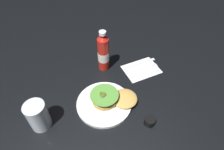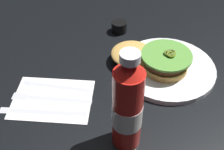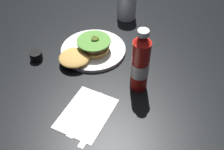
% 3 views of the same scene
% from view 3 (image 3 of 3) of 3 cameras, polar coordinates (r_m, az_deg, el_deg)
% --- Properties ---
extents(ground_plane, '(3.00, 3.00, 0.00)m').
position_cam_3_polar(ground_plane, '(1.06, -2.08, 5.40)').
color(ground_plane, black).
extents(dinner_plate, '(0.25, 0.25, 0.01)m').
position_cam_3_polar(dinner_plate, '(1.05, -3.99, 5.40)').
color(dinner_plate, white).
rests_on(dinner_plate, ground_plane).
extents(burger_sandwich, '(0.21, 0.13, 0.05)m').
position_cam_3_polar(burger_sandwich, '(1.01, -5.37, 5.40)').
color(burger_sandwich, tan).
rests_on(burger_sandwich, dinner_plate).
extents(ketchup_bottle, '(0.06, 0.06, 0.23)m').
position_cam_3_polar(ketchup_bottle, '(0.85, 6.03, 2.39)').
color(ketchup_bottle, red).
rests_on(ketchup_bottle, ground_plane).
extents(water_glass, '(0.08, 0.08, 0.13)m').
position_cam_3_polar(water_glass, '(1.22, 3.15, 14.82)').
color(water_glass, silver).
rests_on(water_glass, ground_plane).
extents(condiment_cup, '(0.05, 0.05, 0.03)m').
position_cam_3_polar(condiment_cup, '(1.05, -15.87, 3.96)').
color(condiment_cup, black).
rests_on(condiment_cup, ground_plane).
extents(napkin, '(0.22, 0.18, 0.00)m').
position_cam_3_polar(napkin, '(0.85, -5.46, -8.08)').
color(napkin, white).
rests_on(napkin, ground_plane).
extents(spoon_utensil, '(0.18, 0.05, 0.00)m').
position_cam_3_polar(spoon_utensil, '(0.85, -9.06, -8.18)').
color(spoon_utensil, silver).
rests_on(spoon_utensil, napkin).
extents(fork_utensil, '(0.19, 0.06, 0.00)m').
position_cam_3_polar(fork_utensil, '(0.84, -6.16, -8.86)').
color(fork_utensil, silver).
rests_on(fork_utensil, napkin).
extents(butter_knife, '(0.20, 0.07, 0.00)m').
position_cam_3_polar(butter_knife, '(0.82, -3.78, -10.29)').
color(butter_knife, silver).
rests_on(butter_knife, napkin).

